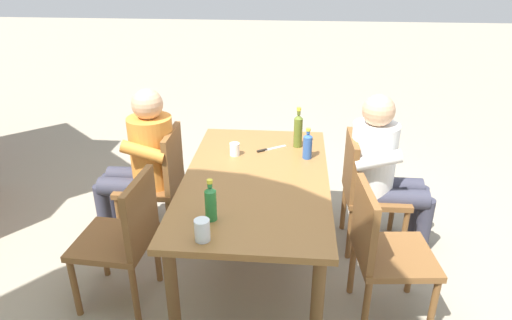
{
  "coord_description": "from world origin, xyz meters",
  "views": [
    {
      "loc": [
        -2.58,
        -0.22,
        2.06
      ],
      "look_at": [
        0.0,
        0.0,
        0.84
      ],
      "focal_mm": 31.79,
      "sensor_mm": 36.0,
      "label": 1
    }
  ],
  "objects_px": {
    "bottle_olive": "(298,130)",
    "cup_white": "(235,149)",
    "chair_far_right": "(159,178)",
    "chair_near_left": "(382,248)",
    "table_knife": "(269,149)",
    "bottle_blue": "(308,145)",
    "backpack_by_far_side": "(239,156)",
    "bottle_green": "(211,203)",
    "person_in_white_shirt": "(143,157)",
    "chair_near_right": "(365,186)",
    "chair_far_left": "(125,234)",
    "dining_table": "(256,188)",
    "person_in_plaid_shirt": "(383,166)",
    "cup_glass": "(202,230)"
  },
  "relations": [
    {
      "from": "bottle_olive",
      "to": "cup_white",
      "type": "relative_size",
      "value": 3.35
    },
    {
      "from": "chair_far_right",
      "to": "chair_near_left",
      "type": "relative_size",
      "value": 1.0
    },
    {
      "from": "chair_near_left",
      "to": "table_knife",
      "type": "xyz_separation_m",
      "value": [
        0.82,
        0.71,
        0.24
      ]
    },
    {
      "from": "bottle_blue",
      "to": "backpack_by_far_side",
      "type": "bearing_deg",
      "value": 28.7
    },
    {
      "from": "bottle_green",
      "to": "person_in_white_shirt",
      "type": "bearing_deg",
      "value": 37.22
    },
    {
      "from": "chair_near_right",
      "to": "bottle_green",
      "type": "bearing_deg",
      "value": 132.7
    },
    {
      "from": "chair_far_left",
      "to": "backpack_by_far_side",
      "type": "xyz_separation_m",
      "value": [
        1.84,
        -0.47,
        -0.3
      ]
    },
    {
      "from": "person_in_white_shirt",
      "to": "bottle_blue",
      "type": "relative_size",
      "value": 5.3
    },
    {
      "from": "chair_far_left",
      "to": "bottle_blue",
      "type": "distance_m",
      "value": 1.34
    },
    {
      "from": "chair_far_right",
      "to": "cup_white",
      "type": "height_order",
      "value": "chair_far_right"
    },
    {
      "from": "dining_table",
      "to": "person_in_plaid_shirt",
      "type": "bearing_deg",
      "value": -67.13
    },
    {
      "from": "bottle_olive",
      "to": "backpack_by_far_side",
      "type": "distance_m",
      "value": 1.29
    },
    {
      "from": "chair_far_right",
      "to": "chair_far_left",
      "type": "bearing_deg",
      "value": 179.99
    },
    {
      "from": "chair_far_right",
      "to": "person_in_plaid_shirt",
      "type": "distance_m",
      "value": 1.65
    },
    {
      "from": "bottle_green",
      "to": "cup_glass",
      "type": "relative_size",
      "value": 2.08
    },
    {
      "from": "bottle_green",
      "to": "chair_near_left",
      "type": "bearing_deg",
      "value": -81.44
    },
    {
      "from": "cup_white",
      "to": "backpack_by_far_side",
      "type": "height_order",
      "value": "cup_white"
    },
    {
      "from": "chair_far_right",
      "to": "bottle_olive",
      "type": "bearing_deg",
      "value": -81.76
    },
    {
      "from": "bottle_olive",
      "to": "bottle_blue",
      "type": "bearing_deg",
      "value": -161.37
    },
    {
      "from": "chair_far_left",
      "to": "bottle_blue",
      "type": "relative_size",
      "value": 3.91
    },
    {
      "from": "cup_glass",
      "to": "backpack_by_far_side",
      "type": "distance_m",
      "value": 2.26
    },
    {
      "from": "person_in_white_shirt",
      "to": "cup_white",
      "type": "bearing_deg",
      "value": -93.75
    },
    {
      "from": "person_in_white_shirt",
      "to": "bottle_olive",
      "type": "height_order",
      "value": "person_in_white_shirt"
    },
    {
      "from": "cup_glass",
      "to": "cup_white",
      "type": "xyz_separation_m",
      "value": [
        1.04,
        -0.03,
        -0.01
      ]
    },
    {
      "from": "bottle_olive",
      "to": "bottle_green",
      "type": "xyz_separation_m",
      "value": [
        -1.04,
        0.46,
        -0.03
      ]
    },
    {
      "from": "person_in_white_shirt",
      "to": "person_in_plaid_shirt",
      "type": "xyz_separation_m",
      "value": [
        -0.0,
        -1.75,
        0.0
      ]
    },
    {
      "from": "chair_far_left",
      "to": "bottle_blue",
      "type": "xyz_separation_m",
      "value": [
        0.69,
        -1.1,
        0.33
      ]
    },
    {
      "from": "chair_near_right",
      "to": "bottle_olive",
      "type": "distance_m",
      "value": 0.64
    },
    {
      "from": "chair_far_right",
      "to": "chair_far_left",
      "type": "relative_size",
      "value": 1.0
    },
    {
      "from": "chair_near_right",
      "to": "chair_far_left",
      "type": "height_order",
      "value": "same"
    },
    {
      "from": "table_knife",
      "to": "backpack_by_far_side",
      "type": "xyz_separation_m",
      "value": [
        1.03,
        0.36,
        -0.54
      ]
    },
    {
      "from": "person_in_plaid_shirt",
      "to": "chair_far_left",
      "type": "bearing_deg",
      "value": 114.38
    },
    {
      "from": "chair_near_left",
      "to": "chair_far_left",
      "type": "relative_size",
      "value": 1.0
    },
    {
      "from": "bottle_olive",
      "to": "bottle_green",
      "type": "bearing_deg",
      "value": 156.04
    },
    {
      "from": "bottle_green",
      "to": "backpack_by_far_side",
      "type": "height_order",
      "value": "bottle_green"
    },
    {
      "from": "person_in_white_shirt",
      "to": "bottle_olive",
      "type": "relative_size",
      "value": 3.89
    },
    {
      "from": "person_in_plaid_shirt",
      "to": "cup_glass",
      "type": "xyz_separation_m",
      "value": [
        -1.08,
        1.08,
        0.12
      ]
    },
    {
      "from": "person_in_white_shirt",
      "to": "table_knife",
      "type": "relative_size",
      "value": 5.58
    },
    {
      "from": "person_in_plaid_shirt",
      "to": "bottle_green",
      "type": "height_order",
      "value": "person_in_plaid_shirt"
    },
    {
      "from": "cup_glass",
      "to": "table_knife",
      "type": "height_order",
      "value": "cup_glass"
    },
    {
      "from": "person_in_plaid_shirt",
      "to": "table_knife",
      "type": "relative_size",
      "value": 5.58
    },
    {
      "from": "dining_table",
      "to": "bottle_green",
      "type": "relative_size",
      "value": 6.76
    },
    {
      "from": "person_in_white_shirt",
      "to": "backpack_by_far_side",
      "type": "relative_size",
      "value": 3.0
    },
    {
      "from": "backpack_by_far_side",
      "to": "table_knife",
      "type": "bearing_deg",
      "value": -160.84
    },
    {
      "from": "backpack_by_far_side",
      "to": "bottle_green",
      "type": "bearing_deg",
      "value": -177.13
    },
    {
      "from": "bottle_blue",
      "to": "cup_glass",
      "type": "xyz_separation_m",
      "value": [
        -1.03,
        0.54,
        -0.04
      ]
    },
    {
      "from": "table_knife",
      "to": "cup_white",
      "type": "bearing_deg",
      "value": 115.98
    },
    {
      "from": "chair_far_right",
      "to": "cup_glass",
      "type": "xyz_separation_m",
      "value": [
        -1.08,
        -0.56,
        0.29
      ]
    },
    {
      "from": "chair_near_right",
      "to": "table_knife",
      "type": "bearing_deg",
      "value": 84.09
    },
    {
      "from": "chair_far_right",
      "to": "table_knife",
      "type": "xyz_separation_m",
      "value": [
        0.07,
        -0.82,
        0.24
      ]
    }
  ]
}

